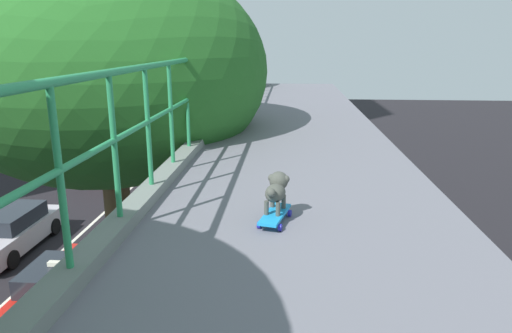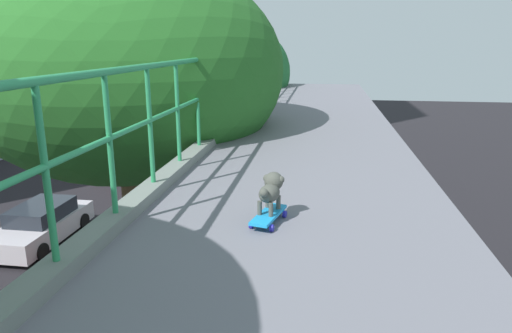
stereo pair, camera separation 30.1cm
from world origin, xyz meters
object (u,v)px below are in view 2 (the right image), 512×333
object	(u,v)px
toy_skateboard	(269,215)
car_red_taxi_fifth	(87,278)
city_bus	(159,128)
car_silver_sixth	(41,224)
small_dog	(271,189)

from	to	relation	value
toy_skateboard	car_red_taxi_fifth	bearing A→B (deg)	128.67
city_bus	car_silver_sixth	bearing A→B (deg)	-88.86
car_silver_sixth	toy_skateboard	distance (m)	15.61
car_silver_sixth	city_bus	world-z (taller)	city_bus
car_red_taxi_fifth	car_silver_sixth	world-z (taller)	car_red_taxi_fifth
city_bus	toy_skateboard	xyz separation A→B (m)	(10.01, -24.42, 3.96)
car_red_taxi_fifth	car_silver_sixth	xyz separation A→B (m)	(-3.57, 3.34, 0.08)
car_red_taxi_fifth	city_bus	size ratio (longest dim) A/B	0.44
toy_skateboard	car_silver_sixth	bearing A→B (deg)	131.38
car_red_taxi_fifth	car_silver_sixth	distance (m)	4.89
city_bus	toy_skateboard	bearing A→B (deg)	-67.72
small_dog	toy_skateboard	bearing A→B (deg)	-96.76
car_red_taxi_fifth	toy_skateboard	world-z (taller)	toy_skateboard
car_red_taxi_fifth	small_dog	size ratio (longest dim) A/B	12.17
toy_skateboard	city_bus	bearing A→B (deg)	112.28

